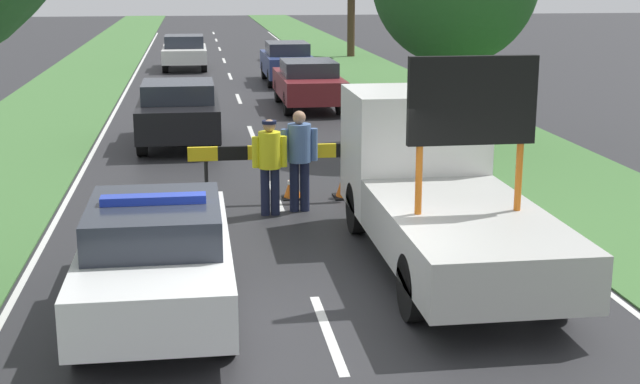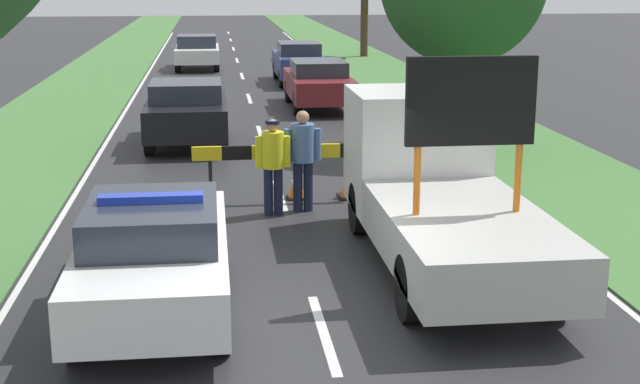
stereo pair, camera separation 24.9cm
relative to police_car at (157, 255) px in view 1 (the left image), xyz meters
The scene contains 16 objects.
ground_plane 2.25m from the police_car, 18.83° to the right, with size 160.00×160.00×0.00m, color #28282B.
lane_markings 19.27m from the police_car, 84.01° to the left, with size 7.94×70.20×0.01m.
grass_verge_left 19.72m from the police_car, 101.46° to the left, with size 3.81×120.00×0.03m.
grass_verge_right 20.89m from the police_car, 67.67° to the left, with size 3.81×120.00×0.03m.
police_car is the anchor object (origin of this frame).
work_truck 4.40m from the police_car, 23.61° to the left, with size 2.07×6.00×3.15m.
road_barrier 5.65m from the police_car, 69.21° to the left, with size 3.27×0.08×1.08m.
police_officer 4.77m from the police_car, 67.90° to the left, with size 0.61×0.39×1.70m.
pedestrian_civilian 5.18m from the police_car, 63.13° to the left, with size 0.65×0.41×1.81m.
traffic_cone_near_police 6.43m from the police_car, 58.54° to the left, with size 0.51×0.51×0.70m.
traffic_cone_centre_front 6.02m from the police_car, 67.35° to the left, with size 0.38×0.38×0.54m.
traffic_cone_near_truck 3.95m from the police_car, 80.72° to the left, with size 0.35×0.35×0.49m.
queued_car_sedan_black 11.29m from the police_car, 89.31° to the left, with size 1.95×4.11×1.58m.
queued_car_wagon_maroon 17.45m from the police_car, 76.47° to the left, with size 1.83×4.68×1.50m.
queued_car_hatch_blue 23.90m from the police_car, 80.12° to the left, with size 1.74×4.59×1.57m.
queued_car_van_white 29.17m from the police_car, 89.68° to the left, with size 1.89×4.19×1.49m.
Camera 1 is at (-1.48, -10.03, 4.16)m, focal length 50.00 mm.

